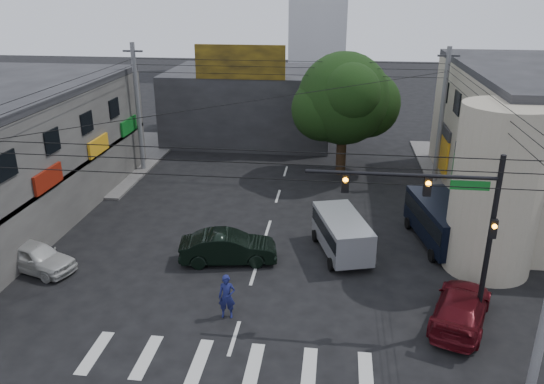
% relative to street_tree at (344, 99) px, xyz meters
% --- Properties ---
extents(ground, '(160.00, 160.00, 0.00)m').
position_rel_street_tree_xyz_m(ground, '(-4.00, -17.00, -5.47)').
color(ground, black).
rests_on(ground, ground).
extents(sidewalk_far_left, '(16.00, 16.00, 0.15)m').
position_rel_street_tree_xyz_m(sidewalk_far_left, '(-22.00, 1.00, -5.40)').
color(sidewalk_far_left, '#514F4C').
rests_on(sidewalk_far_left, ground).
extents(sidewalk_far_right, '(16.00, 16.00, 0.15)m').
position_rel_street_tree_xyz_m(sidewalk_far_right, '(14.00, 1.00, -5.40)').
color(sidewalk_far_right, '#514F4C').
rests_on(sidewalk_far_right, ground).
extents(corner_column, '(4.00, 4.00, 8.00)m').
position_rel_street_tree_xyz_m(corner_column, '(7.00, -13.00, -1.47)').
color(corner_column, gray).
rests_on(corner_column, ground).
extents(building_far, '(14.00, 10.00, 6.00)m').
position_rel_street_tree_xyz_m(building_far, '(-8.00, 9.00, -2.47)').
color(building_far, '#232326').
rests_on(building_far, ground).
extents(billboard, '(7.00, 0.30, 2.60)m').
position_rel_street_tree_xyz_m(billboard, '(-8.00, 4.10, 1.83)').
color(billboard, olive).
rests_on(billboard, building_far).
extents(street_tree, '(6.40, 6.40, 8.70)m').
position_rel_street_tree_xyz_m(street_tree, '(0.00, 0.00, 0.00)').
color(street_tree, black).
rests_on(street_tree, ground).
extents(traffic_gantry, '(7.10, 0.35, 7.20)m').
position_rel_street_tree_xyz_m(traffic_gantry, '(3.82, -18.00, -0.64)').
color(traffic_gantry, black).
rests_on(traffic_gantry, ground).
extents(utility_pole_far_left, '(0.32, 0.32, 9.20)m').
position_rel_street_tree_xyz_m(utility_pole_far_left, '(-14.50, -1.00, -0.87)').
color(utility_pole_far_left, '#59595B').
rests_on(utility_pole_far_left, ground).
extents(utility_pole_far_right, '(0.32, 0.32, 9.20)m').
position_rel_street_tree_xyz_m(utility_pole_far_right, '(6.50, -1.00, -0.87)').
color(utility_pole_far_right, '#59595B').
rests_on(utility_pole_far_right, ground).
extents(dark_sedan, '(3.24, 5.29, 1.56)m').
position_rel_street_tree_xyz_m(dark_sedan, '(-5.44, -13.98, -4.69)').
color(dark_sedan, black).
rests_on(dark_sedan, ground).
extents(white_compact, '(4.04, 5.08, 1.41)m').
position_rel_street_tree_xyz_m(white_compact, '(-14.43, -15.93, -4.77)').
color(white_compact, '#B5B5B1').
rests_on(white_compact, ground).
extents(maroon_sedan, '(5.10, 6.15, 1.42)m').
position_rel_street_tree_xyz_m(maroon_sedan, '(4.88, -17.84, -4.76)').
color(maroon_sedan, '#480A10').
rests_on(maroon_sedan, ground).
extents(silver_minivan, '(5.71, 4.49, 2.00)m').
position_rel_street_tree_xyz_m(silver_minivan, '(0.10, -12.43, -4.48)').
color(silver_minivan, gray).
rests_on(silver_minivan, ground).
extents(navy_van, '(6.48, 4.28, 2.27)m').
position_rel_street_tree_xyz_m(navy_van, '(5.25, -10.62, -4.34)').
color(navy_van, black).
rests_on(navy_van, ground).
extents(traffic_officer, '(0.77, 0.57, 1.91)m').
position_rel_street_tree_xyz_m(traffic_officer, '(-4.55, -18.60, -4.52)').
color(traffic_officer, '#151A4C').
rests_on(traffic_officer, ground).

